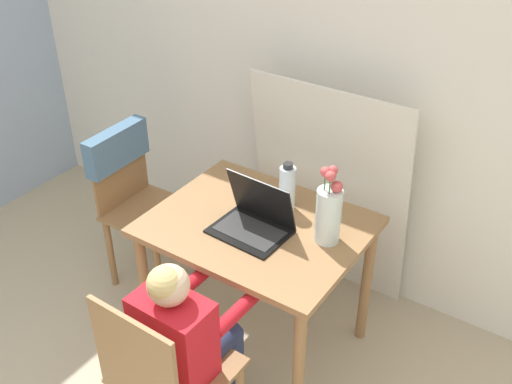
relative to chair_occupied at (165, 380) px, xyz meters
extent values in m
cube|color=white|center=(0.04, 1.45, 0.79)|extent=(6.40, 0.05, 2.50)
cube|color=olive|center=(-0.07, 0.72, 0.25)|extent=(0.93, 0.74, 0.03)
cylinder|color=olive|center=(-0.48, 0.40, -0.11)|extent=(0.05, 0.05, 0.69)
cylinder|color=olive|center=(0.35, 0.40, -0.11)|extent=(0.05, 0.05, 0.69)
cylinder|color=olive|center=(-0.48, 1.04, -0.11)|extent=(0.05, 0.05, 0.69)
cylinder|color=olive|center=(0.35, 1.04, -0.11)|extent=(0.05, 0.05, 0.69)
cube|color=olive|center=(0.00, 0.07, -0.01)|extent=(0.41, 0.41, 0.02)
cube|color=olive|center=(0.00, -0.13, 0.21)|extent=(0.38, 0.03, 0.42)
cylinder|color=olive|center=(-0.16, 0.24, -0.24)|extent=(0.04, 0.04, 0.44)
cube|color=olive|center=(-0.80, 0.80, -0.01)|extent=(0.41, 0.41, 0.02)
cube|color=olive|center=(-0.99, 0.80, 0.21)|extent=(0.03, 0.38, 0.42)
cylinder|color=olive|center=(-0.63, 0.63, -0.24)|extent=(0.04, 0.04, 0.44)
cylinder|color=olive|center=(-0.63, 0.97, -0.24)|extent=(0.04, 0.04, 0.44)
cylinder|color=olive|center=(-0.96, 0.63, -0.24)|extent=(0.04, 0.04, 0.44)
cylinder|color=olive|center=(-0.97, 0.97, -0.24)|extent=(0.04, 0.04, 0.44)
cube|color=slate|center=(-0.99, 0.80, 0.32)|extent=(0.09, 0.39, 0.20)
cube|color=red|center=(0.00, 0.07, 0.17)|extent=(0.30, 0.19, 0.34)
sphere|color=beige|center=(0.00, 0.07, 0.42)|extent=(0.15, 0.15, 0.15)
sphere|color=#D8BC72|center=(0.00, 0.05, 0.44)|extent=(0.13, 0.13, 0.13)
cylinder|color=navy|center=(0.07, 0.20, 0.01)|extent=(0.10, 0.28, 0.09)
cylinder|color=navy|center=(-0.06, 0.21, 0.01)|extent=(0.10, 0.28, 0.09)
cylinder|color=navy|center=(0.07, 0.34, -0.23)|extent=(0.07, 0.07, 0.46)
cylinder|color=navy|center=(-0.06, 0.35, -0.23)|extent=(0.07, 0.07, 0.46)
cylinder|color=red|center=(0.13, 0.27, 0.19)|extent=(0.06, 0.24, 0.06)
cylinder|color=red|center=(-0.12, 0.28, 0.19)|extent=(0.06, 0.24, 0.06)
cube|color=black|center=(-0.06, 0.64, 0.27)|extent=(0.33, 0.25, 0.01)
cube|color=#2D2D2D|center=(-0.06, 0.64, 0.27)|extent=(0.29, 0.18, 0.00)
cube|color=black|center=(-0.05, 0.73, 0.39)|extent=(0.33, 0.09, 0.23)
cube|color=silver|center=(-0.05, 0.73, 0.39)|extent=(0.29, 0.08, 0.20)
cylinder|color=silver|center=(0.24, 0.78, 0.38)|extent=(0.11, 0.11, 0.25)
cylinder|color=#3D7A38|center=(0.26, 0.79, 0.42)|extent=(0.01, 0.01, 0.22)
sphere|color=#CC4C4C|center=(0.26, 0.79, 0.53)|extent=(0.05, 0.05, 0.05)
cylinder|color=#3D7A38|center=(0.23, 0.80, 0.45)|extent=(0.01, 0.01, 0.28)
sphere|color=#CC4C4C|center=(0.23, 0.80, 0.59)|extent=(0.04, 0.04, 0.04)
cylinder|color=#3D7A38|center=(0.22, 0.77, 0.45)|extent=(0.01, 0.01, 0.28)
sphere|color=#CC4C4C|center=(0.22, 0.77, 0.59)|extent=(0.04, 0.04, 0.04)
cylinder|color=#3D7A38|center=(0.25, 0.76, 0.45)|extent=(0.01, 0.01, 0.28)
sphere|color=#CC4C4C|center=(0.25, 0.76, 0.59)|extent=(0.04, 0.04, 0.04)
cylinder|color=silver|center=(-0.02, 0.89, 0.37)|extent=(0.07, 0.07, 0.21)
cylinder|color=#262628|center=(-0.02, 0.89, 0.49)|extent=(0.04, 0.04, 0.02)
cube|color=silver|center=(-0.02, 1.31, 0.13)|extent=(0.85, 0.18, 1.19)
camera|label=1|loc=(1.11, -1.05, 1.79)|focal=42.00mm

